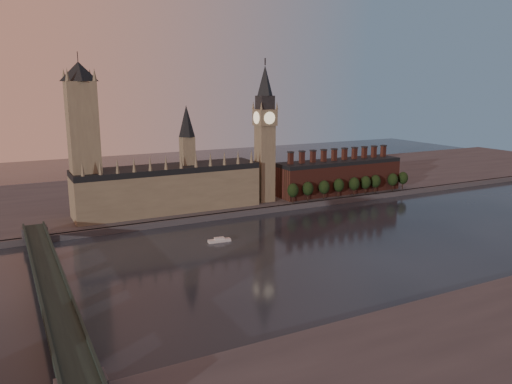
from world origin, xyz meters
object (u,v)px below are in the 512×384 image
at_px(victoria_tower, 83,137).
at_px(river_boat, 219,240).
at_px(westminster_bridge, 51,286).
at_px(big_ben, 265,132).

xyz_separation_m(victoria_tower, river_boat, (62.60, -72.61, -58.05)).
distance_m(westminster_bridge, river_boat, 107.70).
bearing_deg(victoria_tower, westminster_bridge, -106.56).
bearing_deg(westminster_bridge, victoria_tower, 73.44).
bearing_deg(big_ben, river_boat, -134.91).
relative_size(westminster_bridge, river_boat, 14.44).
bearing_deg(westminster_bridge, big_ben, 34.33).
distance_m(victoria_tower, big_ben, 130.12).
bearing_deg(victoria_tower, big_ben, -2.20).
height_order(big_ben, westminster_bridge, big_ben).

